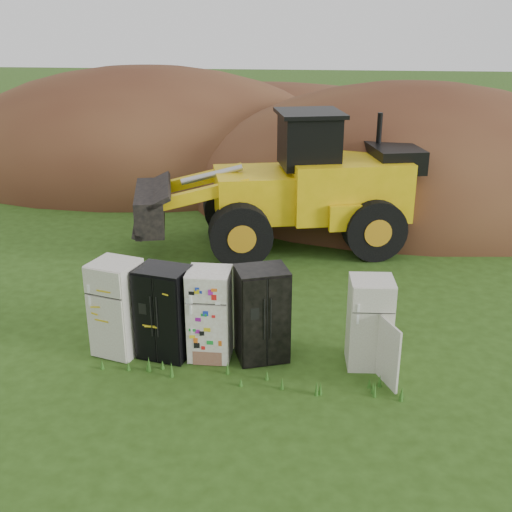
{
  "coord_description": "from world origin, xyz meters",
  "views": [
    {
      "loc": [
        1.28,
        -10.44,
        6.1
      ],
      "look_at": [
        0.04,
        2.0,
        1.25
      ],
      "focal_mm": 45.0,
      "sensor_mm": 36.0,
      "label": 1
    }
  ],
  "objects_px": {
    "fridge_leftmost": "(117,307)",
    "fridge_black_side": "(164,312)",
    "wheel_loader": "(274,182)",
    "fridge_open_door": "(370,322)",
    "fridge_dark_mid": "(262,314)",
    "fridge_sticker": "(210,314)"
  },
  "relations": [
    {
      "from": "fridge_leftmost",
      "to": "wheel_loader",
      "type": "distance_m",
      "value": 6.52
    },
    {
      "from": "fridge_leftmost",
      "to": "fridge_black_side",
      "type": "height_order",
      "value": "fridge_leftmost"
    },
    {
      "from": "fridge_sticker",
      "to": "wheel_loader",
      "type": "height_order",
      "value": "wheel_loader"
    },
    {
      "from": "fridge_dark_mid",
      "to": "wheel_loader",
      "type": "relative_size",
      "value": 0.24
    },
    {
      "from": "fridge_black_side",
      "to": "fridge_dark_mid",
      "type": "xyz_separation_m",
      "value": [
        1.8,
        0.08,
        0.01
      ]
    },
    {
      "from": "fridge_black_side",
      "to": "fridge_open_door",
      "type": "xyz_separation_m",
      "value": [
        3.74,
        0.01,
        -0.03
      ]
    },
    {
      "from": "fridge_open_door",
      "to": "fridge_sticker",
      "type": "bearing_deg",
      "value": 176.46
    },
    {
      "from": "fridge_black_side",
      "to": "wheel_loader",
      "type": "relative_size",
      "value": 0.23
    },
    {
      "from": "fridge_black_side",
      "to": "fridge_dark_mid",
      "type": "distance_m",
      "value": 1.8
    },
    {
      "from": "wheel_loader",
      "to": "fridge_black_side",
      "type": "bearing_deg",
      "value": -117.81
    },
    {
      "from": "fridge_leftmost",
      "to": "wheel_loader",
      "type": "relative_size",
      "value": 0.24
    },
    {
      "from": "fridge_open_door",
      "to": "fridge_dark_mid",
      "type": "bearing_deg",
      "value": 174.75
    },
    {
      "from": "fridge_black_side",
      "to": "fridge_open_door",
      "type": "relative_size",
      "value": 1.04
    },
    {
      "from": "fridge_black_side",
      "to": "fridge_sticker",
      "type": "height_order",
      "value": "fridge_black_side"
    },
    {
      "from": "fridge_dark_mid",
      "to": "fridge_open_door",
      "type": "xyz_separation_m",
      "value": [
        1.95,
        -0.06,
        -0.05
      ]
    },
    {
      "from": "fridge_black_side",
      "to": "fridge_leftmost",
      "type": "bearing_deg",
      "value": -168.91
    },
    {
      "from": "fridge_leftmost",
      "to": "fridge_dark_mid",
      "type": "height_order",
      "value": "fridge_leftmost"
    },
    {
      "from": "fridge_open_door",
      "to": "wheel_loader",
      "type": "relative_size",
      "value": 0.22
    },
    {
      "from": "fridge_leftmost",
      "to": "fridge_open_door",
      "type": "bearing_deg",
      "value": 16.37
    },
    {
      "from": "fridge_sticker",
      "to": "wheel_loader",
      "type": "distance_m",
      "value": 6.1
    },
    {
      "from": "fridge_leftmost",
      "to": "fridge_sticker",
      "type": "xyz_separation_m",
      "value": [
        1.75,
        -0.01,
        -0.04
      ]
    },
    {
      "from": "fridge_dark_mid",
      "to": "fridge_open_door",
      "type": "bearing_deg",
      "value": -21.07
    }
  ]
}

